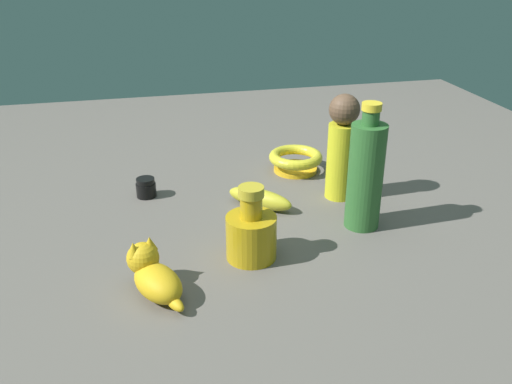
% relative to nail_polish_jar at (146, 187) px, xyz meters
% --- Properties ---
extents(ground, '(2.00, 2.00, 0.00)m').
position_rel_nail_polish_jar_xyz_m(ground, '(0.21, -0.16, -0.02)').
color(ground, '#5B5651').
extents(nail_polish_jar, '(0.04, 0.04, 0.04)m').
position_rel_nail_polish_jar_xyz_m(nail_polish_jar, '(0.00, 0.00, 0.00)').
color(nail_polish_jar, black).
rests_on(nail_polish_jar, ground).
extents(bottle_short, '(0.09, 0.09, 0.14)m').
position_rel_nail_polish_jar_xyz_m(bottle_short, '(0.17, -0.30, 0.03)').
color(bottle_short, '#B69013').
rests_on(bottle_short, ground).
extents(banana, '(0.14, 0.13, 0.04)m').
position_rel_nail_polish_jar_xyz_m(banana, '(0.23, -0.11, -0.00)').
color(banana, gold).
rests_on(banana, ground).
extents(cat_figurine, '(0.10, 0.14, 0.09)m').
position_rel_nail_polish_jar_xyz_m(cat_figurine, '(-0.01, -0.37, 0.01)').
color(cat_figurine, gold).
rests_on(cat_figurine, ground).
extents(bottle_tall, '(0.07, 0.07, 0.25)m').
position_rel_nail_polish_jar_xyz_m(bottle_tall, '(0.41, -0.23, 0.09)').
color(bottle_tall, '#2D622C').
rests_on(bottle_tall, ground).
extents(person_figure_adult, '(0.09, 0.09, 0.23)m').
position_rel_nail_polish_jar_xyz_m(person_figure_adult, '(0.42, -0.10, 0.10)').
color(person_figure_adult, gold).
rests_on(person_figure_adult, ground).
extents(bowl, '(0.13, 0.13, 0.05)m').
position_rel_nail_polish_jar_xyz_m(bowl, '(0.37, 0.06, 0.01)').
color(bowl, yellow).
rests_on(bowl, ground).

